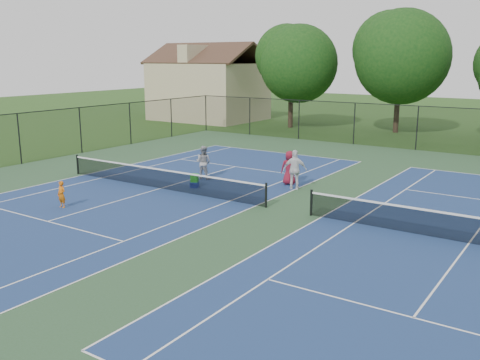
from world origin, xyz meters
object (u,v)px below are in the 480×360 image
Objects in this scene: bystander_a at (295,170)px; ball_crate at (195,185)px; tree_back_b at (401,52)px; bystander_c at (289,168)px; tree_back_a at (292,59)px; child_player at (62,194)px; ball_hopper at (194,178)px; instructor at (203,162)px; clapboard_house at (208,89)px.

bystander_a is 4.91m from ball_crate.
tree_back_b is at bearing -108.42° from bystander_a.
bystander_c is at bearing -70.73° from bystander_a.
child_player is (4.83, -28.78, -5.47)m from tree_back_a.
child_player is at bearing -80.48° from tree_back_a.
ball_crate is at bearing -94.10° from tree_back_b.
bystander_c reaches higher than ball_hopper.
tree_back_a is at bearing -85.42° from bystander_a.
instructor is 1.02× the size of bystander_c.
ball_crate is at bearing 5.07° from bystander_a.
tree_back_b is 26.31× the size of ball_crate.
tree_back_a is 0.85× the size of clapboard_house.
bystander_a reaches higher than child_player.
instructor is at bearing -73.14° from tree_back_a.
bystander_a is 4.80× the size of ball_hopper.
ball_crate is at bearing 67.24° from child_player.
tree_back_b reaches higher than ball_crate.
tree_back_a is 24.62m from ball_hopper.
tree_back_b is 25.23× the size of ball_hopper.
instructor reaches higher than ball_crate.
clapboard_house is 28.33× the size of ball_crate.
child_player is 0.66× the size of instructor.
tree_back_a reaches higher than bystander_a.
bystander_c is 4.45× the size of ball_crate.
ball_hopper is (-1.78, -24.88, -6.12)m from tree_back_b.
bystander_c reaches higher than child_player.
bystander_a reaches higher than instructor.
tree_back_b is 22.56m from bystander_c.
ball_crate is 0.34m from ball_hopper.
bystander_c is 4.71m from ball_hopper.
tree_back_a is at bearing 107.51° from ball_crate.
ball_crate is (-4.21, -2.40, -0.82)m from bystander_a.
child_player is at bearing -112.02° from ball_crate.
instructor is at bearing -15.25° from bystander_c.
ball_hopper is (0.83, -1.80, -0.39)m from instructor.
ball_hopper is (-3.51, -3.13, -0.38)m from bystander_c.
bystander_c reaches higher than ball_crate.
tree_back_b is 5.80× the size of instructor.
tree_back_b is 31.64m from child_player.
instructor reaches higher than ball_hopper.
clapboard_house is at bearing -77.34° from bystander_c.
clapboard_house reaches higher than instructor.
tree_back_b is 8.82× the size of child_player.
bystander_a is 4.87m from ball_hopper.
tree_back_b is at bearing 81.54° from child_player.
ball_hopper is at bearing 67.24° from child_player.
ball_crate is at bearing 105.42° from instructor.
tree_back_a reaches higher than ball_crate.
bystander_a is at bearing 101.54° from bystander_c.
tree_back_a is 22.63m from instructor.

